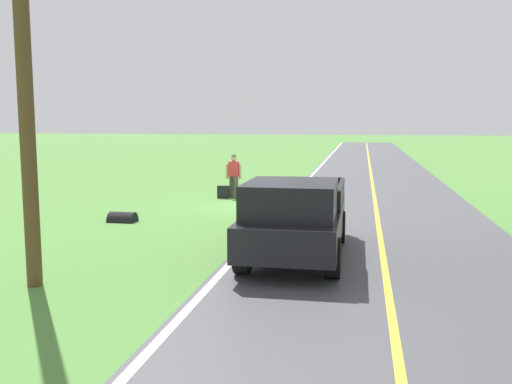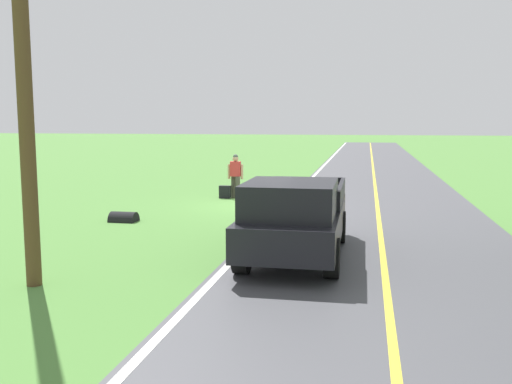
% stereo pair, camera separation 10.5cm
% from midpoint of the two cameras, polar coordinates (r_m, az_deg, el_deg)
% --- Properties ---
extents(ground_plane, '(200.00, 200.00, 0.00)m').
position_cam_midpoint_polar(ground_plane, '(20.42, -0.09, -1.39)').
color(ground_plane, '#4C7F38').
extents(road_surface, '(6.90, 120.00, 0.00)m').
position_cam_midpoint_polar(road_surface, '(20.07, 11.91, -1.69)').
color(road_surface, '#47474C').
rests_on(road_surface, ground).
extents(lane_edge_line, '(0.16, 117.60, 0.00)m').
position_cam_midpoint_polar(lane_edge_line, '(20.26, 2.62, -1.45)').
color(lane_edge_line, silver).
rests_on(lane_edge_line, ground).
extents(lane_centre_line, '(0.14, 117.60, 0.00)m').
position_cam_midpoint_polar(lane_centre_line, '(20.07, 11.91, -1.68)').
color(lane_centre_line, gold).
rests_on(lane_centre_line, ground).
extents(hitchhiker_walking, '(0.62, 0.51, 1.75)m').
position_cam_midpoint_polar(hitchhiker_walking, '(22.28, -2.38, 1.87)').
color(hitchhiker_walking, '#4C473D').
rests_on(hitchhiker_walking, ground).
extents(suitcase_carried, '(0.47, 0.22, 0.50)m').
position_cam_midpoint_polar(suitcase_carried, '(22.36, -3.47, 0.00)').
color(suitcase_carried, black).
rests_on(suitcase_carried, ground).
extents(pickup_truck_passing, '(2.12, 5.41, 1.82)m').
position_cam_midpoint_polar(pickup_truck_passing, '(12.54, 3.78, -2.43)').
color(pickup_truck_passing, black).
rests_on(pickup_truck_passing, ground).
extents(utility_pole_roadside, '(0.28, 0.28, 7.85)m').
position_cam_midpoint_polar(utility_pole_roadside, '(11.11, -22.66, 11.11)').
color(utility_pole_roadside, brown).
rests_on(utility_pole_roadside, ground).
extents(drainage_culvert, '(0.80, 0.60, 0.60)m').
position_cam_midpoint_polar(drainage_culvert, '(17.72, -13.51, -2.93)').
color(drainage_culvert, black).
rests_on(drainage_culvert, ground).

